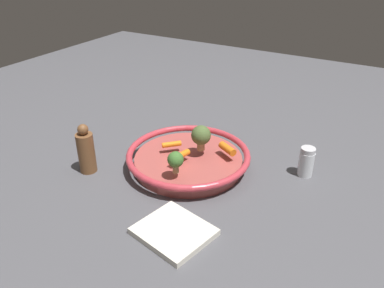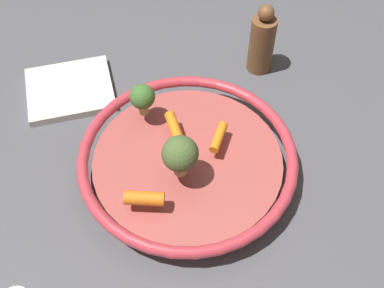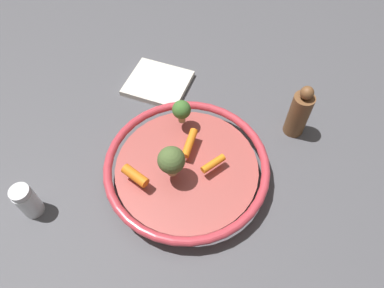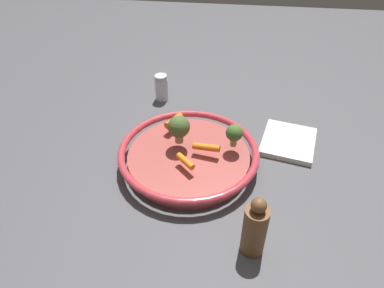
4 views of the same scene
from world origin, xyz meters
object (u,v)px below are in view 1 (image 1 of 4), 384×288
at_px(pepper_mill, 86,151).
at_px(dish_towel, 174,232).
at_px(baby_carrot_near_rim, 173,144).
at_px(baby_carrot_left, 227,149).
at_px(serving_bowl, 188,159).
at_px(broccoli_floret_mid, 201,136).
at_px(broccoli_floret_edge, 176,160).
at_px(salt_shaker, 306,162).
at_px(baby_carrot_center, 178,155).

xyz_separation_m(pepper_mill, dish_towel, (0.32, -0.09, -0.05)).
bearing_deg(baby_carrot_near_rim, baby_carrot_left, 17.14).
relative_size(serving_bowl, baby_carrot_left, 6.08).
height_order(broccoli_floret_mid, pepper_mill, pepper_mill).
height_order(broccoli_floret_mid, broccoli_floret_edge, broccoli_floret_mid).
relative_size(broccoli_floret_mid, salt_shaker, 0.87).
relative_size(broccoli_floret_edge, dish_towel, 0.38).
distance_m(broccoli_floret_mid, pepper_mill, 0.30).
bearing_deg(baby_carrot_near_rim, serving_bowl, -5.45).
xyz_separation_m(baby_carrot_left, broccoli_floret_mid, (-0.07, -0.02, 0.03)).
distance_m(serving_bowl, dish_towel, 0.26).
height_order(baby_carrot_center, broccoli_floret_edge, broccoli_floret_edge).
bearing_deg(salt_shaker, baby_carrot_near_rim, -161.08).
relative_size(baby_carrot_near_rim, salt_shaker, 0.65).
relative_size(broccoli_floret_mid, broccoli_floret_edge, 1.25).
xyz_separation_m(serving_bowl, baby_carrot_left, (0.09, 0.05, 0.03)).
bearing_deg(broccoli_floret_mid, broccoli_floret_edge, -89.27).
relative_size(baby_carrot_center, pepper_mill, 0.46).
distance_m(broccoli_floret_edge, pepper_mill, 0.25).
distance_m(baby_carrot_left, broccoli_floret_mid, 0.08).
bearing_deg(baby_carrot_left, salt_shaker, 20.22).
xyz_separation_m(baby_carrot_center, baby_carrot_left, (0.09, 0.09, 0.00)).
xyz_separation_m(baby_carrot_left, broccoli_floret_edge, (-0.06, -0.15, 0.02)).
bearing_deg(serving_bowl, baby_carrot_center, -96.99).
bearing_deg(pepper_mill, baby_carrot_center, 26.53).
relative_size(broccoli_floret_edge, pepper_mill, 0.41).
bearing_deg(baby_carrot_center, baby_carrot_near_rim, 135.74).
xyz_separation_m(baby_carrot_left, salt_shaker, (0.19, 0.07, -0.02)).
height_order(baby_carrot_left, salt_shaker, salt_shaker).
height_order(baby_carrot_center, salt_shaker, salt_shaker).
height_order(baby_carrot_near_rim, pepper_mill, pepper_mill).
distance_m(serving_bowl, baby_carrot_left, 0.11).
distance_m(baby_carrot_near_rim, broccoli_floret_edge, 0.13).
distance_m(baby_carrot_center, baby_carrot_left, 0.13).
relative_size(baby_carrot_left, broccoli_floret_edge, 0.98).
bearing_deg(dish_towel, baby_carrot_left, 93.62).
height_order(broccoli_floret_mid, salt_shaker, broccoli_floret_mid).
xyz_separation_m(broccoli_floret_mid, dish_towel, (0.08, -0.26, -0.08)).
xyz_separation_m(baby_carrot_left, dish_towel, (0.02, -0.29, -0.05)).
height_order(baby_carrot_center, baby_carrot_left, baby_carrot_left).
bearing_deg(broccoli_floret_edge, broccoli_floret_mid, 90.73).
bearing_deg(baby_carrot_near_rim, baby_carrot_center, -44.26).
xyz_separation_m(baby_carrot_center, pepper_mill, (-0.21, -0.11, 0.00)).
xyz_separation_m(serving_bowl, baby_carrot_center, (-0.00, -0.04, 0.03)).
bearing_deg(broccoli_floret_mid, salt_shaker, 20.01).
xyz_separation_m(baby_carrot_near_rim, baby_carrot_left, (0.14, 0.04, 0.00)).
relative_size(pepper_mill, dish_towel, 0.93).
relative_size(serving_bowl, broccoli_floret_edge, 5.94).
relative_size(serving_bowl, dish_towel, 2.26).
distance_m(baby_carrot_center, broccoli_floret_mid, 0.08).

